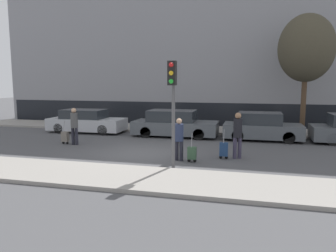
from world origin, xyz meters
name	(u,v)px	position (x,y,z in m)	size (l,w,h in m)	color
ground_plane	(144,153)	(0.00, 0.00, 0.00)	(80.00, 80.00, 0.00)	#4C4C4F
sidewalk_near	(106,176)	(0.00, -3.75, 0.06)	(28.00, 2.50, 0.12)	gray
sidewalk_far	(179,129)	(0.00, 7.00, 0.06)	(28.00, 3.00, 0.12)	gray
building_facade	(190,28)	(0.00, 10.41, 6.80)	(28.00, 2.47, 13.64)	gray
parked_car_0	(86,122)	(-5.20, 4.67, 0.64)	(4.56, 1.83, 1.37)	#B7BABF
parked_car_1	(174,124)	(0.28, 4.54, 0.68)	(4.68, 1.90, 1.45)	#4C5156
parked_car_2	(262,127)	(4.97, 4.53, 0.67)	(3.97, 1.78, 1.44)	#4C5156
pedestrian_left	(74,124)	(-3.82, 0.95, 1.02)	(0.35, 0.34, 1.78)	#23232D
trolley_left	(65,137)	(-4.37, 0.99, 0.36)	(0.34, 0.29, 1.15)	slate
pedestrian_center	(179,137)	(1.76, -0.93, 0.93)	(0.34, 0.34, 1.64)	#23232D
trolley_center	(192,153)	(2.29, -1.06, 0.35)	(0.34, 0.29, 1.13)	#335138
pedestrian_right	(238,132)	(3.93, -0.02, 1.05)	(0.34, 0.34, 1.83)	#383347
trolley_right	(224,149)	(3.42, -0.23, 0.38)	(0.34, 0.29, 1.19)	navy
traffic_light	(173,93)	(1.85, -2.36, 2.65)	(0.28, 0.47, 3.71)	#515154
bare_tree_near_crossing	(306,49)	(7.22, 6.52, 4.82)	(3.01, 3.01, 6.57)	#4C3826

